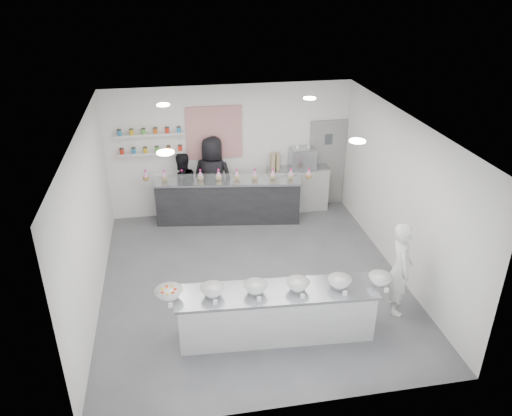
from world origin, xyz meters
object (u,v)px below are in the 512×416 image
Objects in this scene: prep_counter at (276,313)px; back_bar at (228,200)px; staff_left at (182,187)px; woman_prep at (400,268)px; espresso_machine at (302,158)px; espresso_ledge at (297,188)px; staff_right at (213,178)px.

back_bar is (-0.24, 4.04, 0.08)m from prep_counter.
staff_left is at bearing 109.82° from prep_counter.
prep_counter is at bearing -78.34° from back_bar.
staff_left is (-3.39, 4.01, -0.03)m from woman_prep.
staff_left is at bearing -178.95° from espresso_machine.
back_bar is at bearing 46.87° from woman_prep.
woman_prep reaches higher than prep_counter.
espresso_ledge is (1.45, 4.34, 0.11)m from prep_counter.
espresso_ledge is 4.13m from woman_prep.
staff_left reaches higher than prep_counter.
espresso_ledge is 0.90× the size of staff_left.
woman_prep is at bearing 110.67° from staff_left.
prep_counter is at bearing 86.68° from staff_left.
back_bar is at bearing -169.89° from espresso_ledge.
woman_prep is 0.86× the size of staff_right.
back_bar is at bearing 97.02° from prep_counter.
back_bar is 1.97m from espresso_machine.
staff_right reaches higher than woman_prep.
prep_counter is at bearing -109.59° from espresso_machine.
espresso_machine is 0.36× the size of staff_left.
woman_prep is 4.83m from staff_right.
staff_left is (-1.24, 4.29, 0.38)m from prep_counter.
staff_right reaches higher than espresso_ledge.
back_bar is at bearing -170.41° from espresso_machine.
staff_right is (-0.54, 4.29, 0.54)m from prep_counter.
staff_left is (-1.01, 0.25, 0.30)m from back_bar.
prep_counter is 4.57m from espresso_ledge.
woman_prep is at bearing 10.91° from prep_counter.
espresso_ledge is 0.74× the size of staff_right.
espresso_ledge is 0.87× the size of woman_prep.
prep_counter is 2.15× the size of espresso_ledge.
back_bar is 1.96× the size of woman_prep.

